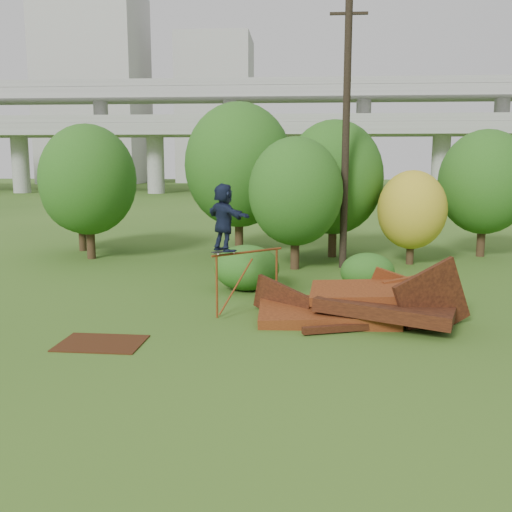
# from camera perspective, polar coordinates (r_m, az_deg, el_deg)

# --- Properties ---
(ground) EXTENTS (240.00, 240.00, 0.00)m
(ground) POSITION_cam_1_polar(r_m,az_deg,el_deg) (13.83, 2.73, -7.96)
(ground) COLOR #2D5116
(ground) RESTS_ON ground
(scrap_pile) EXTENTS (5.72, 3.08, 2.25)m
(scrap_pile) POSITION_cam_1_polar(r_m,az_deg,el_deg) (15.21, 10.08, -5.01)
(scrap_pile) COLOR #421C0B
(scrap_pile) RESTS_ON ground
(grind_rail) EXTENTS (1.80, 1.59, 1.71)m
(grind_rail) POSITION_cam_1_polar(r_m,az_deg,el_deg) (15.67, -0.83, -1.30)
(grind_rail) COLOR brown
(grind_rail) RESTS_ON ground
(skateboard) EXTENTS (0.65, 0.61, 0.07)m
(skateboard) POSITION_cam_1_polar(r_m,az_deg,el_deg) (15.14, -3.20, 0.45)
(skateboard) COLOR black
(skateboard) RESTS_ON grind_rail
(skater) EXTENTS (1.51, 1.58, 1.79)m
(skater) POSITION_cam_1_polar(r_m,az_deg,el_deg) (15.02, -3.23, 3.88)
(skater) COLOR #151D35
(skater) RESTS_ON skateboard
(flat_plate) EXTENTS (1.95, 1.43, 0.03)m
(flat_plate) POSITION_cam_1_polar(r_m,az_deg,el_deg) (13.70, -15.22, -8.41)
(flat_plate) COLOR #391C0C
(flat_plate) RESTS_ON ground
(tree_0) EXTENTS (4.03, 4.03, 5.69)m
(tree_0) POSITION_cam_1_polar(r_m,az_deg,el_deg) (25.18, -16.46, 7.31)
(tree_0) COLOR black
(tree_0) RESTS_ON ground
(tree_1) EXTENTS (4.86, 4.86, 6.75)m
(tree_1) POSITION_cam_1_polar(r_m,az_deg,el_deg) (25.96, -1.74, 9.06)
(tree_1) COLOR black
(tree_1) RESTS_ON ground
(tree_2) EXTENTS (3.60, 3.60, 5.07)m
(tree_2) POSITION_cam_1_polar(r_m,az_deg,el_deg) (21.84, 3.98, 6.44)
(tree_2) COLOR black
(tree_2) RESTS_ON ground
(tree_3) EXTENTS (4.25, 4.25, 5.89)m
(tree_3) POSITION_cam_1_polar(r_m,az_deg,el_deg) (24.88, 7.78, 7.78)
(tree_3) COLOR black
(tree_3) RESTS_ON ground
(tree_4) EXTENTS (2.75, 2.75, 3.79)m
(tree_4) POSITION_cam_1_polar(r_m,az_deg,el_deg) (23.74, 15.33, 4.46)
(tree_4) COLOR black
(tree_4) RESTS_ON ground
(tree_5) EXTENTS (3.92, 3.92, 5.50)m
(tree_5) POSITION_cam_1_polar(r_m,az_deg,el_deg) (26.67, 21.90, 6.86)
(tree_5) COLOR black
(tree_5) RESTS_ON ground
(tree_6) EXTENTS (3.56, 3.56, 4.97)m
(tree_6) POSITION_cam_1_polar(r_m,az_deg,el_deg) (27.60, -17.19, 6.51)
(tree_6) COLOR black
(tree_6) RESTS_ON ground
(shrub_left) EXTENTS (2.13, 1.97, 1.47)m
(shrub_left) POSITION_cam_1_polar(r_m,az_deg,el_deg) (18.44, -0.95, -1.17)
(shrub_left) COLOR #224E14
(shrub_left) RESTS_ON ground
(shrub_right) EXTENTS (1.74, 1.60, 1.23)m
(shrub_right) POSITION_cam_1_polar(r_m,az_deg,el_deg) (18.71, 11.10, -1.57)
(shrub_right) COLOR #224E14
(shrub_right) RESTS_ON ground
(utility_pole) EXTENTS (1.40, 0.28, 10.31)m
(utility_pole) POSITION_cam_1_polar(r_m,az_deg,el_deg) (22.35, 8.98, 12.15)
(utility_pole) COLOR black
(utility_pole) RESTS_ON ground
(freeway_overpass) EXTENTS (160.00, 15.00, 13.70)m
(freeway_overpass) POSITION_cam_1_polar(r_m,az_deg,el_deg) (76.36, 4.04, 14.09)
(freeway_overpass) COLOR gray
(freeway_overpass) RESTS_ON ground
(building_left) EXTENTS (18.00, 16.00, 35.00)m
(building_left) POSITION_cam_1_polar(r_m,az_deg,el_deg) (115.55, -15.84, 15.76)
(building_left) COLOR #9E9E99
(building_left) RESTS_ON ground
(building_right) EXTENTS (14.00, 14.00, 28.00)m
(building_right) POSITION_cam_1_polar(r_m,az_deg,el_deg) (116.76, -4.00, 14.29)
(building_right) COLOR #9E9E99
(building_right) RESTS_ON ground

